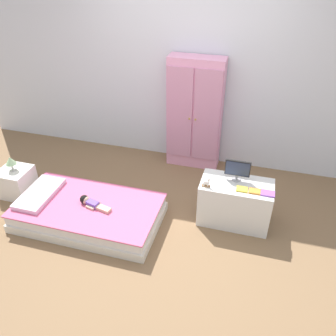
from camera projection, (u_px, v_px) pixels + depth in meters
name	position (u px, v px, depth m)	size (l,w,h in m)	color
ground_plane	(154.00, 227.00, 3.89)	(10.00, 10.00, 0.02)	brown
back_wall	(190.00, 64.00, 4.39)	(6.40, 0.05, 2.70)	silver
bed	(89.00, 213.00, 3.90)	(1.59, 0.87, 0.23)	silver
pillow	(40.00, 193.00, 3.95)	(0.32, 0.63, 0.05)	silver
doll	(90.00, 202.00, 3.81)	(0.39, 0.16, 0.10)	#6B4CB2
nightstand	(17.00, 182.00, 4.28)	(0.36, 0.36, 0.35)	silver
table_lamp	(11.00, 161.00, 4.11)	(0.13, 0.13, 0.18)	#B7B2AD
wardrobe	(195.00, 114.00, 4.55)	(0.71, 0.29, 1.50)	#E599BC
tv_stand	(235.00, 202.00, 3.83)	(0.77, 0.41, 0.51)	silver
tv_monitor	(238.00, 169.00, 3.67)	(0.27, 0.10, 0.24)	#99999E
rocking_horse_toy	(207.00, 183.00, 3.62)	(0.09, 0.04, 0.11)	#8E6642
book_yellow	(242.00, 189.00, 3.59)	(0.12, 0.09, 0.02)	gold
book_orange	(255.00, 191.00, 3.56)	(0.12, 0.09, 0.02)	orange
book_purple	(268.00, 193.00, 3.53)	(0.14, 0.10, 0.02)	#8E51B2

